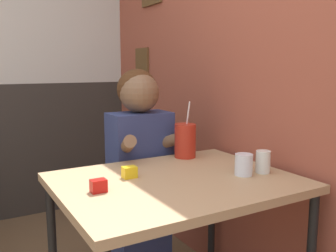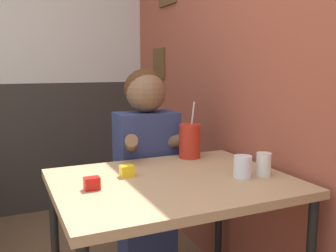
{
  "view_description": "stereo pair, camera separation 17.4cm",
  "coord_description": "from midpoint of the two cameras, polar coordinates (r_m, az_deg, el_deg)",
  "views": [
    {
      "loc": [
        -0.15,
        -0.89,
        1.24
      ],
      "look_at": [
        0.71,
        0.6,
        0.96
      ],
      "focal_mm": 40.0,
      "sensor_mm": 36.0,
      "label": 1
    },
    {
      "loc": [
        0.0,
        -0.97,
        1.24
      ],
      "look_at": [
        0.71,
        0.6,
        0.96
      ],
      "focal_mm": 40.0,
      "sensor_mm": 36.0,
      "label": 2
    }
  ],
  "objects": [
    {
      "name": "brick_wall_right",
      "position": [
        2.45,
        7.89,
        11.63
      ],
      "size": [
        0.08,
        4.29,
        2.7
      ],
      "color": "#9E4C38",
      "rests_on": "ground_plane"
    },
    {
      "name": "main_table",
      "position": [
        1.65,
        3.73,
        -10.44
      ],
      "size": [
        1.0,
        0.78,
        0.76
      ],
      "color": "tan",
      "rests_on": "ground_plane"
    },
    {
      "name": "person_seated",
      "position": [
        2.14,
        -0.99,
        -6.44
      ],
      "size": [
        0.42,
        0.42,
        1.22
      ],
      "color": "navy",
      "rests_on": "ground_plane"
    },
    {
      "name": "cocktail_pitcher",
      "position": [
        1.98,
        5.81,
        -2.3
      ],
      "size": [
        0.11,
        0.11,
        0.3
      ],
      "color": "#B22819",
      "rests_on": "main_table"
    },
    {
      "name": "glass_near_pitcher",
      "position": [
        1.69,
        14.21,
        -6.05
      ],
      "size": [
        0.08,
        0.08,
        0.1
      ],
      "color": "silver",
      "rests_on": "main_table"
    },
    {
      "name": "glass_center",
      "position": [
        1.74,
        17.16,
        -5.62
      ],
      "size": [
        0.07,
        0.07,
        0.1
      ],
      "color": "silver",
      "rests_on": "main_table"
    },
    {
      "name": "condiment_ketchup",
      "position": [
        1.5,
        -8.3,
        -8.72
      ],
      "size": [
        0.06,
        0.04,
        0.05
      ],
      "color": "#B7140F",
      "rests_on": "main_table"
    },
    {
      "name": "condiment_mustard",
      "position": [
        1.65,
        -3.31,
        -6.91
      ],
      "size": [
        0.06,
        0.04,
        0.05
      ],
      "color": "yellow",
      "rests_on": "main_table"
    }
  ]
}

